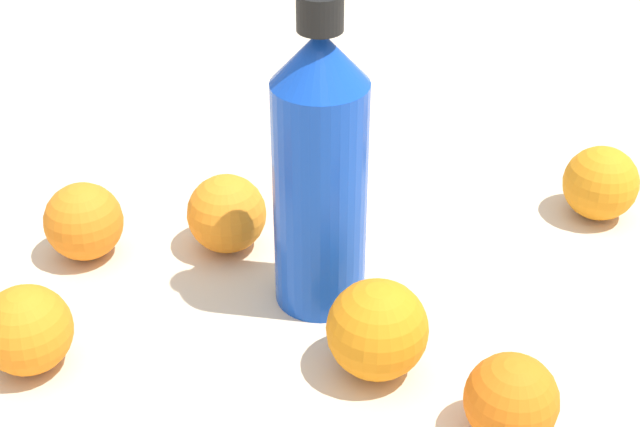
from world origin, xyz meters
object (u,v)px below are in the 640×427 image
(orange_2, at_px, (84,221))
(orange_4, at_px, (377,329))
(orange_5, at_px, (227,214))
(water_bottle, at_px, (320,171))
(orange_0, at_px, (511,400))
(orange_3, at_px, (27,330))
(orange_1, at_px, (601,183))

(orange_2, xyz_separation_m, orange_4, (-0.01, 0.28, 0.00))
(orange_2, relative_size, orange_5, 0.98)
(water_bottle, distance_m, orange_0, 0.22)
(orange_0, height_order, orange_3, orange_3)
(orange_4, bearing_deg, orange_5, -108.62)
(water_bottle, distance_m, orange_3, 0.24)
(orange_2, height_order, orange_5, orange_5)
(orange_1, bearing_deg, water_bottle, -31.72)
(orange_4, height_order, orange_5, orange_4)
(water_bottle, xyz_separation_m, orange_5, (-0.01, -0.10, -0.08))
(orange_1, bearing_deg, orange_4, -12.80)
(water_bottle, xyz_separation_m, orange_2, (0.06, -0.20, -0.08))
(water_bottle, distance_m, orange_2, 0.23)
(orange_1, height_order, orange_3, same)
(orange_0, relative_size, orange_5, 0.93)
(water_bottle, xyz_separation_m, orange_1, (-0.24, 0.15, -0.08))
(orange_0, relative_size, orange_3, 0.95)
(water_bottle, xyz_separation_m, orange_0, (0.06, 0.19, -0.09))
(orange_0, bearing_deg, orange_3, -68.23)
(orange_2, height_order, orange_4, orange_4)
(orange_1, distance_m, orange_2, 0.46)
(water_bottle, bearing_deg, orange_5, -35.01)
(orange_3, distance_m, orange_5, 0.20)
(orange_2, bearing_deg, orange_4, 92.55)
(orange_1, relative_size, orange_5, 0.99)
(orange_0, bearing_deg, orange_5, -103.44)
(orange_1, xyz_separation_m, orange_4, (0.29, -0.07, 0.00))
(orange_1, height_order, orange_5, same)
(orange_0, bearing_deg, orange_1, -171.93)
(orange_5, bearing_deg, orange_2, -51.56)
(orange_1, distance_m, orange_5, 0.34)
(orange_0, xyz_separation_m, orange_4, (-0.01, -0.11, 0.01))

